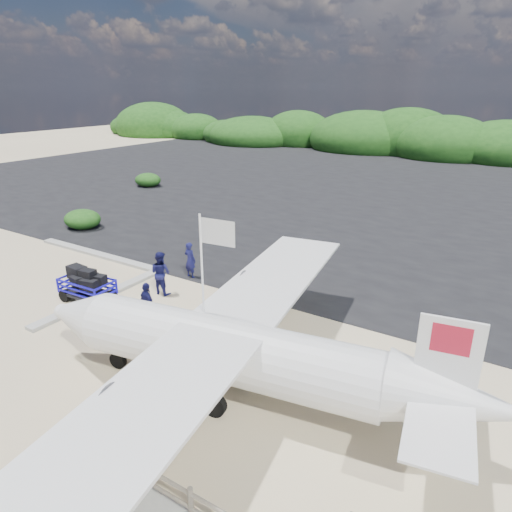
{
  "coord_description": "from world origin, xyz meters",
  "views": [
    {
      "loc": [
        10.94,
        -10.29,
        8.75
      ],
      "look_at": [
        0.81,
        5.8,
        1.66
      ],
      "focal_mm": 32.0,
      "sensor_mm": 36.0,
      "label": 1
    }
  ],
  "objects": [
    {
      "name": "ground",
      "position": [
        0.0,
        0.0,
        0.0
      ],
      "size": [
        160.0,
        160.0,
        0.0
      ],
      "primitive_type": "plane",
      "color": "beige"
    },
    {
      "name": "asphalt_apron",
      "position": [
        0.0,
        30.0,
        0.0
      ],
      "size": [
        90.0,
        50.0,
        0.04
      ],
      "primitive_type": null,
      "color": "#B2B2B2",
      "rests_on": "ground"
    },
    {
      "name": "lagoon",
      "position": [
        -9.0,
        1.5,
        0.0
      ],
      "size": [
        9.0,
        7.0,
        0.4
      ],
      "primitive_type": null,
      "color": "#B2B2B2",
      "rests_on": "ground"
    },
    {
      "name": "vegetation_band",
      "position": [
        0.0,
        55.0,
        0.0
      ],
      "size": [
        124.0,
        8.0,
        4.4
      ],
      "primitive_type": null,
      "color": "#B2B2B2",
      "rests_on": "ground"
    },
    {
      "name": "baggage_cart",
      "position": [
        -4.67,
        0.93,
        0.0
      ],
      "size": [
        2.59,
        1.56,
        1.26
      ],
      "primitive_type": null,
      "rotation": [
        0.0,
        0.0,
        0.05
      ],
      "color": "#140ED5",
      "rests_on": "ground"
    },
    {
      "name": "flagpole",
      "position": [
        3.21,
        -0.91,
        0.0
      ],
      "size": [
        1.14,
        0.57,
        5.49
      ],
      "primitive_type": null,
      "rotation": [
        0.0,
        0.0,
        0.1
      ],
      "color": "white",
      "rests_on": "ground"
    },
    {
      "name": "signboard",
      "position": [
        1.76,
        -0.99,
        0.0
      ],
      "size": [
        1.52,
        0.25,
        1.24
      ],
      "primitive_type": null,
      "rotation": [
        0.0,
        0.0,
        0.07
      ],
      "color": "#602B1B",
      "rests_on": "ground"
    },
    {
      "name": "crew_a",
      "position": [
        -2.69,
        5.39,
        0.89
      ],
      "size": [
        0.69,
        0.49,
        1.79
      ],
      "primitive_type": "imported",
      "rotation": [
        0.0,
        0.0,
        3.05
      ],
      "color": "#13144A",
      "rests_on": "ground"
    },
    {
      "name": "crew_b",
      "position": [
        -2.6,
        3.26,
        0.99
      ],
      "size": [
        0.99,
        0.78,
        1.98
      ],
      "primitive_type": "imported",
      "rotation": [
        0.0,
        0.0,
        3.18
      ],
      "color": "#13144A",
      "rests_on": "ground"
    },
    {
      "name": "crew_c",
      "position": [
        -1.02,
        0.86,
        0.88
      ],
      "size": [
        1.11,
        0.74,
        1.76
      ],
      "primitive_type": "imported",
      "rotation": [
        0.0,
        0.0,
        2.81
      ],
      "color": "#13144A",
      "rests_on": "ground"
    },
    {
      "name": "aircraft_large",
      "position": [
        9.54,
        25.88,
        0.0
      ],
      "size": [
        18.8,
        18.8,
        4.93
      ],
      "primitive_type": null,
      "rotation": [
        0.0,
        0.0,
        3.3
      ],
      "color": "#B2B2B2",
      "rests_on": "ground"
    }
  ]
}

